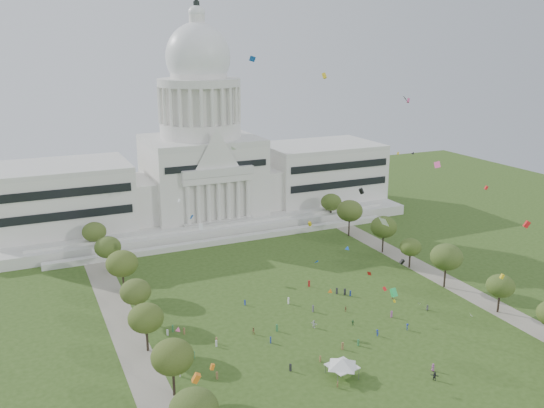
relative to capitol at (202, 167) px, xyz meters
The scene contains 30 objects.
ground 115.76m from the capitol, 90.00° to the right, with size 400.00×400.00×0.00m, color #304B18.
capitol is the anchor object (origin of this frame).
path_left 98.93m from the capitol, 119.87° to the right, with size 8.00×160.00×0.04m, color gray.
path_right 98.93m from the capitol, 60.13° to the right, with size 8.00×160.00×0.04m, color gray.
row_tree_l_1 125.32m from the capitol, 110.71° to the right, with size 8.86×8.86×12.59m.
row_tree_r_1 125.12m from the capitol, 68.16° to the right, with size 7.58×7.58×10.78m.
row_tree_l_2 107.19m from the capitol, 115.07° to the right, with size 8.42×8.42×11.97m.
row_tree_r_2 106.56m from the capitol, 65.33° to the right, with size 9.55×9.55×13.58m.
row_tree_l_3 92.14m from the capitol, 118.96° to the right, with size 8.12×8.12×11.55m.
row_tree_r_3 91.98m from the capitol, 60.70° to the right, with size 7.01×7.01×9.98m.
row_tree_l_4 76.50m from the capitol, 125.78° to the right, with size 9.29×9.29×13.21m.
row_tree_r_4 78.81m from the capitol, 54.84° to the right, with size 9.19×9.19×13.06m.
row_tree_l_5 63.64m from the capitol, 136.72° to the right, with size 8.33×8.33×11.85m.
row_tree_r_5 62.67m from the capitol, 44.94° to the right, with size 9.82×9.82×13.96m.
row_tree_l_6 54.69m from the capitol, 152.45° to the right, with size 8.19×8.19×11.64m.
row_tree_r_6 54.32m from the capitol, 28.99° to the right, with size 8.42×8.42×11.97m.
event_tent 126.50m from the capitol, 93.99° to the right, with size 9.20×9.20×4.47m.
person_0 112.62m from the capitol, 74.51° to the right, with size 0.78×0.51×1.60m, color #4C4C51.
person_2 102.09m from the capitol, 75.30° to the right, with size 0.78×0.48×1.60m, color #B21E1E.
person_3 115.26m from the capitol, 85.60° to the right, with size 1.15×0.59×1.78m, color navy.
person_4 107.84m from the capitol, 86.62° to the right, with size 0.92×0.51×1.58m, color #33723F.
person_5 104.80m from the capitol, 92.03° to the right, with size 1.89×0.75×2.03m, color silver.
person_6 133.59m from the capitol, 85.27° to the right, with size 0.89×0.58×1.82m, color #994C8C.
person_7 130.57m from the capitol, 95.29° to the right, with size 0.56×0.41×1.54m, color olive.
person_8 103.21m from the capitol, 100.90° to the right, with size 0.87×0.54×1.78m, color olive.
person_9 116.86m from the capitol, 81.27° to the right, with size 1.17×0.61×1.82m, color navy.
person_10 100.72m from the capitol, 84.94° to the right, with size 0.92×0.50×1.57m, color olive.
person_11 136.41m from the capitol, 86.27° to the right, with size 1.81×0.72×1.95m, color #26262B.
distant_crowd 101.30m from the capitol, 96.42° to the right, with size 59.57×39.83×1.95m.
kite_swarm 103.98m from the capitol, 88.24° to the right, with size 95.17×99.73×64.27m.
Camera 1 is at (-68.76, -106.30, 70.38)m, focal length 38.00 mm.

